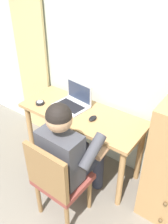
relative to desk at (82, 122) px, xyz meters
name	(u,v)px	position (x,y,z in m)	size (l,w,h in m)	color
wall_back	(146,64)	(0.46, 0.33, 0.63)	(4.80, 0.05, 2.50)	silver
curtain_panel	(31,51)	(-0.94, 0.26, 0.48)	(0.49, 0.03, 2.19)	#CCB77A
desk	(82,122)	(0.00, 0.00, 0.00)	(1.29, 0.52, 0.74)	tan
chair	(57,179)	(0.20, -0.62, -0.14)	(0.43, 0.41, 0.87)	brown
person_seated	(71,151)	(0.21, -0.44, 0.05)	(0.54, 0.59, 1.19)	#33384C
laptop	(74,101)	(-0.15, 0.06, 0.17)	(0.37, 0.29, 0.24)	#B7BABF
computer_mouse	(93,118)	(0.16, -0.04, 0.13)	(0.06, 0.10, 0.03)	black
desk_clock	(40,103)	(-0.45, -0.13, 0.13)	(0.09, 0.09, 0.03)	black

